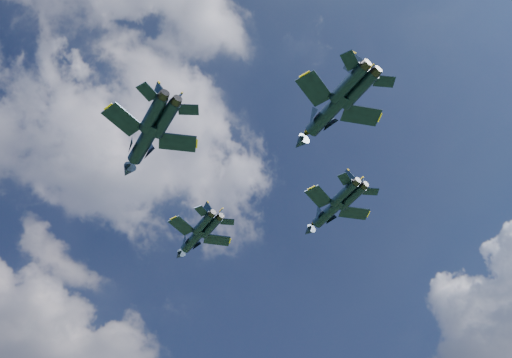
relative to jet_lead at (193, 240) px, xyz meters
The scene contains 4 objects.
jet_lead is the anchor object (origin of this frame).
jet_left 23.85m from the jet_lead, 122.02° to the right, with size 14.00×18.47×4.36m.
jet_right 23.79m from the jet_lead, 37.19° to the right, with size 12.14×16.19×3.81m.
jet_slot 34.38m from the jet_lead, 72.57° to the right, with size 13.64×18.26×4.30m.
Camera 1 is at (-15.57, -52.51, 3.05)m, focal length 40.00 mm.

